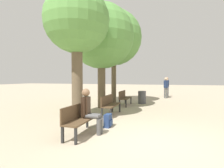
# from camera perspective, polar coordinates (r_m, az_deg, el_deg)

# --- Properties ---
(ground_plane) EXTENTS (80.00, 80.00, 0.00)m
(ground_plane) POSITION_cam_1_polar(r_m,az_deg,el_deg) (4.76, 12.03, -18.16)
(ground_plane) COLOR tan
(bench_row_0) EXTENTS (0.46, 1.53, 0.87)m
(bench_row_0) POSITION_cam_1_polar(r_m,az_deg,el_deg) (5.20, -10.57, -10.54)
(bench_row_0) COLOR #4C3823
(bench_row_0) RESTS_ON ground_plane
(bench_row_1) EXTENTS (0.46, 1.53, 0.87)m
(bench_row_1) POSITION_cam_1_polar(r_m,az_deg,el_deg) (7.78, -0.78, -6.34)
(bench_row_1) COLOR #4C3823
(bench_row_1) RESTS_ON ground_plane
(bench_row_2) EXTENTS (0.46, 1.53, 0.87)m
(bench_row_2) POSITION_cam_1_polar(r_m,az_deg,el_deg) (10.50, 3.99, -4.20)
(bench_row_2) COLOR #4C3823
(bench_row_2) RESTS_ON ground_plane
(tree_row_0) EXTENTS (2.59, 2.59, 5.21)m
(tree_row_0) POSITION_cam_1_polar(r_m,az_deg,el_deg) (7.43, -11.41, 19.17)
(tree_row_0) COLOR brown
(tree_row_0) RESTS_ON ground_plane
(tree_row_1) EXTENTS (3.55, 3.55, 5.70)m
(tree_row_1) POSITION_cam_1_polar(r_m,az_deg,el_deg) (9.89, -3.46, 15.16)
(tree_row_1) COLOR brown
(tree_row_1) RESTS_ON ground_plane
(tree_row_2) EXTENTS (3.75, 3.75, 6.24)m
(tree_row_2) POSITION_cam_1_polar(r_m,az_deg,el_deg) (12.18, 0.59, 14.82)
(tree_row_2) COLOR brown
(tree_row_2) RESTS_ON ground_plane
(person_seated) EXTENTS (0.62, 0.35, 1.32)m
(person_seated) POSITION_cam_1_polar(r_m,az_deg,el_deg) (5.23, -7.33, -8.31)
(person_seated) COLOR #4C4C4C
(person_seated) RESTS_ON ground_plane
(backpack) EXTENTS (0.23, 0.37, 0.43)m
(backpack) POSITION_cam_1_polar(r_m,az_deg,el_deg) (5.95, -1.30, -11.88)
(backpack) COLOR navy
(backpack) RESTS_ON ground_plane
(pedestrian_near) EXTENTS (0.34, 0.23, 1.70)m
(pedestrian_near) POSITION_cam_1_polar(r_m,az_deg,el_deg) (15.85, 17.50, -0.54)
(pedestrian_near) COLOR #384260
(pedestrian_near) RESTS_ON ground_plane
(pedestrian_mid) EXTENTS (0.34, 0.30, 1.68)m
(pedestrian_mid) POSITION_cam_1_polar(r_m,az_deg,el_deg) (14.80, 17.16, -0.74)
(pedestrian_mid) COLOR #4C4C4C
(pedestrian_mid) RESTS_ON ground_plane
(pedestrian_far) EXTENTS (0.32, 0.27, 1.60)m
(pedestrian_far) POSITION_cam_1_polar(r_m,az_deg,el_deg) (15.68, 17.30, -0.77)
(pedestrian_far) COLOR beige
(pedestrian_far) RESTS_ON ground_plane
(trash_bin) EXTENTS (0.50, 0.50, 0.80)m
(trash_bin) POSITION_cam_1_polar(r_m,az_deg,el_deg) (11.39, 9.77, -4.29)
(trash_bin) COLOR #4C4C51
(trash_bin) RESTS_ON ground_plane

